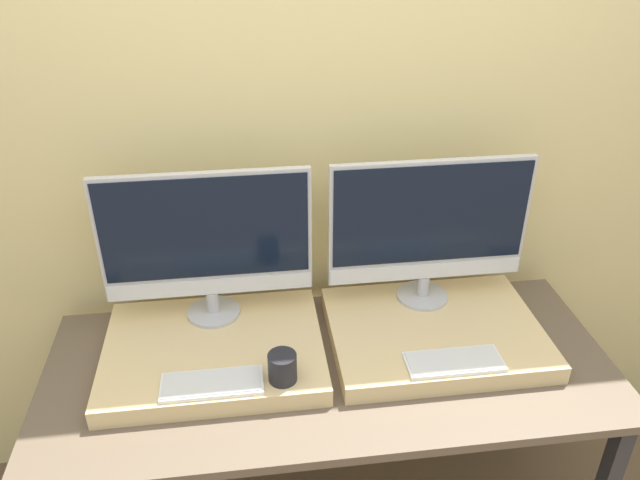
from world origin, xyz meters
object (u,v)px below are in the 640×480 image
object	(u,v)px
keyboard_left	(212,384)
mug	(282,367)
keyboard_right	(454,362)
monitor_left	(206,241)
monitor_right	(429,226)

from	to	relation	value
keyboard_left	mug	xyz separation A→B (m)	(0.20, 0.00, 0.04)
mug	keyboard_right	distance (m)	0.51
monitor_left	keyboard_right	xyz separation A→B (m)	(0.72, -0.35, -0.27)
monitor_left	mug	distance (m)	0.47
keyboard_left	mug	size ratio (longest dim) A/B	3.27
monitor_left	keyboard_left	size ratio (longest dim) A/B	2.26
keyboard_left	mug	bearing A→B (deg)	0.00
monitor_right	mug	bearing A→B (deg)	-145.88
keyboard_left	mug	world-z (taller)	mug
keyboard_left	monitor_right	distance (m)	0.84
monitor_left	keyboard_left	distance (m)	0.44
keyboard_left	monitor_right	xyz separation A→B (m)	(0.72, 0.35, 0.27)
keyboard_left	monitor_right	bearing A→B (deg)	25.90
monitor_right	keyboard_left	bearing A→B (deg)	-154.10
keyboard_left	mug	distance (m)	0.21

